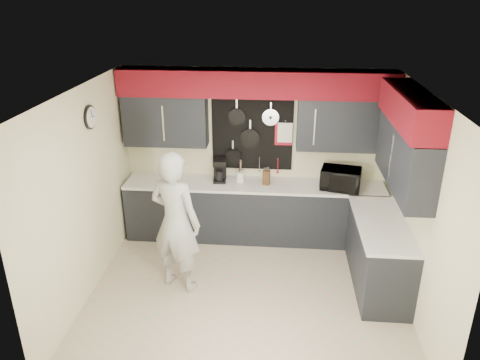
# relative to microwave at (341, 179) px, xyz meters

# --- Properties ---
(ground) EXTENTS (4.00, 4.00, 0.00)m
(ground) POSITION_rel_microwave_xyz_m (-1.27, -1.36, -1.08)
(ground) COLOR tan
(ground) RESTS_ON ground
(back_wall_assembly) EXTENTS (4.00, 0.36, 2.60)m
(back_wall_assembly) POSITION_rel_microwave_xyz_m (-1.26, 0.24, 0.93)
(back_wall_assembly) COLOR beige
(back_wall_assembly) RESTS_ON ground
(right_wall_assembly) EXTENTS (0.36, 3.50, 2.60)m
(right_wall_assembly) POSITION_rel_microwave_xyz_m (0.59, -1.10, 0.87)
(right_wall_assembly) COLOR beige
(right_wall_assembly) RESTS_ON ground
(left_wall_assembly) EXTENTS (0.05, 3.50, 2.60)m
(left_wall_assembly) POSITION_rel_microwave_xyz_m (-3.26, -1.34, 0.26)
(left_wall_assembly) COLOR beige
(left_wall_assembly) RESTS_ON ground
(base_cabinets) EXTENTS (3.95, 2.20, 0.92)m
(base_cabinets) POSITION_rel_microwave_xyz_m (-0.78, -0.23, -0.62)
(base_cabinets) COLOR black
(base_cabinets) RESTS_ON ground
(microwave) EXTENTS (0.63, 0.49, 0.31)m
(microwave) POSITION_rel_microwave_xyz_m (0.00, 0.00, 0.00)
(microwave) COLOR black
(microwave) RESTS_ON base_cabinets
(knife_block) EXTENTS (0.11, 0.11, 0.22)m
(knife_block) POSITION_rel_microwave_xyz_m (-1.08, 0.06, -0.05)
(knife_block) COLOR #352211
(knife_block) RESTS_ON base_cabinets
(utensil_crock) EXTENTS (0.12, 0.12, 0.16)m
(utensil_crock) POSITION_rel_microwave_xyz_m (-1.48, 0.14, -0.08)
(utensil_crock) COLOR white
(utensil_crock) RESTS_ON base_cabinets
(coffee_maker) EXTENTS (0.21, 0.25, 0.35)m
(coffee_maker) POSITION_rel_microwave_xyz_m (-1.79, 0.15, 0.02)
(coffee_maker) COLOR black
(coffee_maker) RESTS_ON base_cabinets
(person) EXTENTS (0.80, 0.67, 1.87)m
(person) POSITION_rel_microwave_xyz_m (-2.17, -1.28, -0.14)
(person) COLOR #9C9B99
(person) RESTS_ON ground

